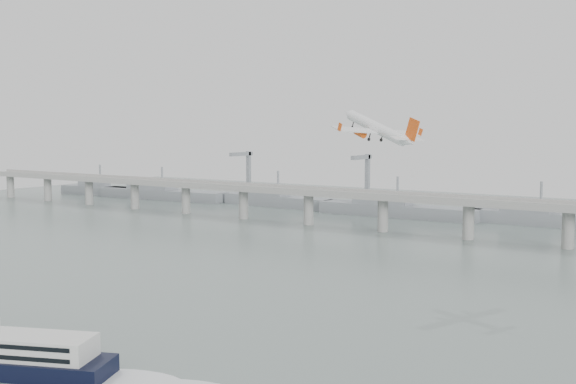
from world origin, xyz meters
The scene contains 5 objects.
ground centered at (0.00, 0.00, 0.00)m, with size 900.00×900.00×0.00m, color slate.
bridge centered at (-1.15, 200.00, 17.65)m, with size 800.00×22.00×23.90m.
distant_fleet centered at (-155.36, 265.08, 6.22)m, with size 453.00×60.90×40.00m.
ferry centered at (-10.81, -54.74, 4.57)m, with size 84.84×41.50×16.85m.
airliner centered at (25.63, 76.18, 59.07)m, with size 40.00×37.76×15.88m.
Camera 1 is at (134.40, -149.88, 59.41)m, focal length 42.00 mm.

